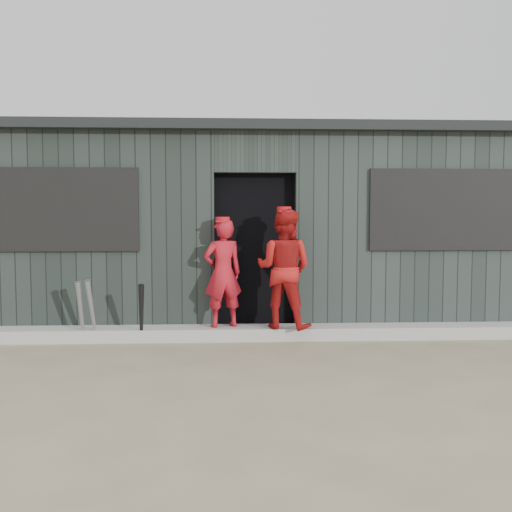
{
  "coord_description": "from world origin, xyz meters",
  "views": [
    {
      "loc": [
        -0.31,
        -4.92,
        1.47
      ],
      "look_at": [
        0.0,
        1.8,
        1.0
      ],
      "focal_mm": 40.0,
      "sensor_mm": 36.0,
      "label": 1
    }
  ],
  "objects_px": {
    "player_red_right": "(284,269)",
    "bat_mid": "(92,311)",
    "bat_right": "(141,314)",
    "player_red_left": "(223,273)",
    "player_grey_back": "(306,277)",
    "bat_left": "(81,312)",
    "dugout": "(251,229)"
  },
  "relations": [
    {
      "from": "player_red_right",
      "to": "bat_mid",
      "type": "bearing_deg",
      "value": 25.29
    },
    {
      "from": "bat_right",
      "to": "player_red_left",
      "type": "xyz_separation_m",
      "value": [
        0.93,
        0.25,
        0.44
      ]
    },
    {
      "from": "bat_mid",
      "to": "player_grey_back",
      "type": "height_order",
      "value": "player_grey_back"
    },
    {
      "from": "bat_right",
      "to": "player_red_left",
      "type": "relative_size",
      "value": 0.57
    },
    {
      "from": "player_red_left",
      "to": "player_grey_back",
      "type": "height_order",
      "value": "player_red_left"
    },
    {
      "from": "bat_left",
      "to": "bat_right",
      "type": "xyz_separation_m",
      "value": [
        0.7,
        -0.06,
        -0.01
      ]
    },
    {
      "from": "bat_right",
      "to": "player_grey_back",
      "type": "xyz_separation_m",
      "value": [
        2.0,
        0.83,
        0.32
      ]
    },
    {
      "from": "dugout",
      "to": "bat_right",
      "type": "bearing_deg",
      "value": -124.59
    },
    {
      "from": "player_red_right",
      "to": "dugout",
      "type": "distance_m",
      "value": 1.85
    },
    {
      "from": "player_red_right",
      "to": "dugout",
      "type": "height_order",
      "value": "dugout"
    },
    {
      "from": "bat_left",
      "to": "bat_mid",
      "type": "xyz_separation_m",
      "value": [
        0.13,
        -0.01,
        0.01
      ]
    },
    {
      "from": "player_red_right",
      "to": "player_grey_back",
      "type": "height_order",
      "value": "player_red_right"
    },
    {
      "from": "bat_mid",
      "to": "player_red_right",
      "type": "distance_m",
      "value": 2.28
    },
    {
      "from": "bat_left",
      "to": "player_red_right",
      "type": "height_order",
      "value": "player_red_right"
    },
    {
      "from": "player_red_left",
      "to": "dugout",
      "type": "relative_size",
      "value": 0.16
    },
    {
      "from": "player_red_right",
      "to": "dugout",
      "type": "bearing_deg",
      "value": -56.74
    },
    {
      "from": "player_red_left",
      "to": "player_grey_back",
      "type": "distance_m",
      "value": 1.22
    },
    {
      "from": "bat_mid",
      "to": "player_red_left",
      "type": "height_order",
      "value": "player_red_left"
    },
    {
      "from": "bat_right",
      "to": "dugout",
      "type": "bearing_deg",
      "value": 55.41
    },
    {
      "from": "bat_right",
      "to": "player_red_left",
      "type": "distance_m",
      "value": 1.06
    },
    {
      "from": "dugout",
      "to": "player_red_left",
      "type": "bearing_deg",
      "value": -103.27
    },
    {
      "from": "bat_left",
      "to": "player_red_right",
      "type": "bearing_deg",
      "value": 2.22
    },
    {
      "from": "bat_left",
      "to": "player_red_left",
      "type": "xyz_separation_m",
      "value": [
        1.63,
        0.19,
        0.43
      ]
    },
    {
      "from": "bat_mid",
      "to": "player_red_left",
      "type": "bearing_deg",
      "value": 7.25
    },
    {
      "from": "bat_left",
      "to": "bat_right",
      "type": "distance_m",
      "value": 0.7
    },
    {
      "from": "player_grey_back",
      "to": "bat_mid",
      "type": "bearing_deg",
      "value": 15.66
    },
    {
      "from": "bat_left",
      "to": "player_grey_back",
      "type": "height_order",
      "value": "player_grey_back"
    },
    {
      "from": "bat_left",
      "to": "player_grey_back",
      "type": "xyz_separation_m",
      "value": [
        2.7,
        0.76,
        0.31
      ]
    },
    {
      "from": "bat_right",
      "to": "player_red_left",
      "type": "bearing_deg",
      "value": 15.03
    },
    {
      "from": "player_red_right",
      "to": "player_grey_back",
      "type": "bearing_deg",
      "value": -94.85
    },
    {
      "from": "player_grey_back",
      "to": "bat_left",
      "type": "bearing_deg",
      "value": 14.81
    },
    {
      "from": "bat_right",
      "to": "player_red_right",
      "type": "xyz_separation_m",
      "value": [
        1.65,
        0.16,
        0.5
      ]
    }
  ]
}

